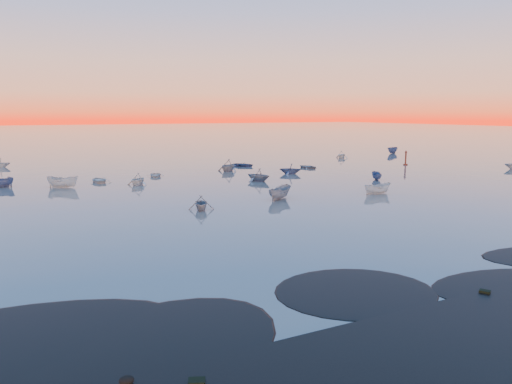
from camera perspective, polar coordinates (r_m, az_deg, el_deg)
ground at (r=123.95m, az=-14.53°, el=4.32°), size 600.00×600.00×0.00m
moored_fleet at (r=79.19m, az=-6.53°, el=2.01°), size 124.00×58.00×1.20m
boat_near_center at (r=61.68m, az=13.69°, el=-0.20°), size 1.80×3.82×1.29m
boat_near_right at (r=71.15m, az=0.29°, el=1.27°), size 4.31×3.35×1.38m
channel_marker at (r=97.02m, az=16.74°, el=3.65°), size 0.80×0.80×2.85m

